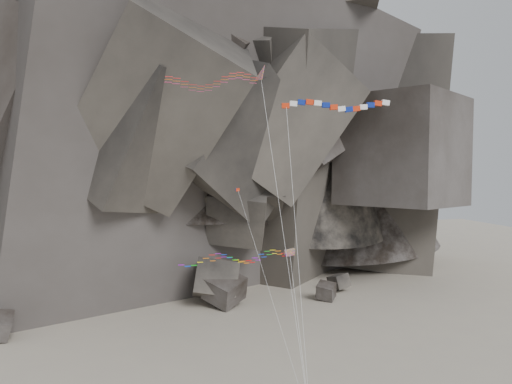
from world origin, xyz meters
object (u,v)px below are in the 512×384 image
object	(u,v)px
delta_kite	(210,81)
banner_kite	(336,107)
parafoil_kite	(232,258)
pennant_kite	(254,242)

from	to	relation	value
delta_kite	banner_kite	bearing A→B (deg)	-20.95
banner_kite	parafoil_kite	xyz separation A→B (m)	(-9.70, 3.77, -15.23)
parafoil_kite	delta_kite	bearing A→B (deg)	178.76
banner_kite	pennant_kite	bearing A→B (deg)	166.34
banner_kite	delta_kite	bearing A→B (deg)	177.55
delta_kite	pennant_kite	distance (m)	16.94
banner_kite	parafoil_kite	world-z (taller)	banner_kite
banner_kite	parafoil_kite	size ratio (longest dim) A/B	2.06
delta_kite	parafoil_kite	world-z (taller)	delta_kite
pennant_kite	parafoil_kite	bearing A→B (deg)	149.62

